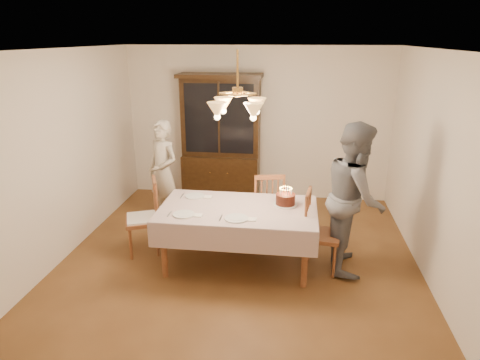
# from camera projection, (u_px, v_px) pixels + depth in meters

# --- Properties ---
(ground) EXTENTS (5.00, 5.00, 0.00)m
(ground) POSITION_uv_depth(u_px,v_px,m) (238.00, 263.00, 5.42)
(ground) COLOR brown
(ground) RESTS_ON ground
(room_shell) EXTENTS (5.00, 5.00, 5.00)m
(room_shell) POSITION_uv_depth(u_px,v_px,m) (238.00, 142.00, 4.92)
(room_shell) COLOR white
(room_shell) RESTS_ON ground
(dining_table) EXTENTS (1.90, 1.10, 0.76)m
(dining_table) POSITION_uv_depth(u_px,v_px,m) (238.00, 214.00, 5.20)
(dining_table) COLOR brown
(dining_table) RESTS_ON ground
(china_hutch) EXTENTS (1.38, 0.54, 2.16)m
(china_hutch) POSITION_uv_depth(u_px,v_px,m) (221.00, 141.00, 7.28)
(china_hutch) COLOR black
(china_hutch) RESTS_ON ground
(chair_far_side) EXTENTS (0.51, 0.50, 1.00)m
(chair_far_side) POSITION_uv_depth(u_px,v_px,m) (267.00, 209.00, 5.97)
(chair_far_side) COLOR brown
(chair_far_side) RESTS_ON ground
(chair_left_end) EXTENTS (0.56, 0.57, 1.00)m
(chair_left_end) POSITION_uv_depth(u_px,v_px,m) (143.00, 220.00, 5.59)
(chair_left_end) COLOR brown
(chair_left_end) RESTS_ON ground
(chair_right_end) EXTENTS (0.48, 0.49, 1.00)m
(chair_right_end) POSITION_uv_depth(u_px,v_px,m) (321.00, 236.00, 5.17)
(chair_right_end) COLOR brown
(chair_right_end) RESTS_ON ground
(elderly_woman) EXTENTS (0.69, 0.62, 1.58)m
(elderly_woman) POSITION_uv_depth(u_px,v_px,m) (163.00, 172.00, 6.44)
(elderly_woman) COLOR beige
(elderly_woman) RESTS_ON ground
(adult_in_grey) EXTENTS (0.72, 0.91, 1.82)m
(adult_in_grey) POSITION_uv_depth(u_px,v_px,m) (355.00, 197.00, 5.10)
(adult_in_grey) COLOR slate
(adult_in_grey) RESTS_ON ground
(birthday_cake) EXTENTS (0.30, 0.30, 0.23)m
(birthday_cake) POSITION_uv_depth(u_px,v_px,m) (285.00, 200.00, 5.25)
(birthday_cake) COLOR white
(birthday_cake) RESTS_ON dining_table
(place_setting_near_left) EXTENTS (0.40, 0.25, 0.02)m
(place_setting_near_left) POSITION_uv_depth(u_px,v_px,m) (185.00, 214.00, 4.97)
(place_setting_near_left) COLOR white
(place_setting_near_left) RESTS_ON dining_table
(place_setting_near_right) EXTENTS (0.42, 0.27, 0.02)m
(place_setting_near_right) POSITION_uv_depth(u_px,v_px,m) (237.00, 218.00, 4.87)
(place_setting_near_right) COLOR white
(place_setting_near_right) RESTS_ON dining_table
(place_setting_far_left) EXTENTS (0.40, 0.25, 0.02)m
(place_setting_far_left) POSITION_uv_depth(u_px,v_px,m) (196.00, 196.00, 5.54)
(place_setting_far_left) COLOR white
(place_setting_far_left) RESTS_ON dining_table
(chandelier) EXTENTS (0.62, 0.62, 0.73)m
(chandelier) POSITION_uv_depth(u_px,v_px,m) (238.00, 107.00, 4.79)
(chandelier) COLOR #BF8C3F
(chandelier) RESTS_ON ground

